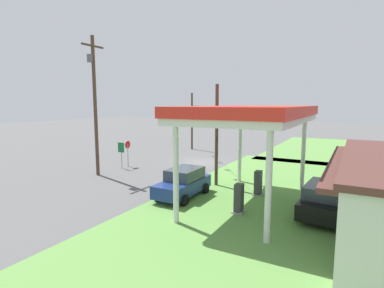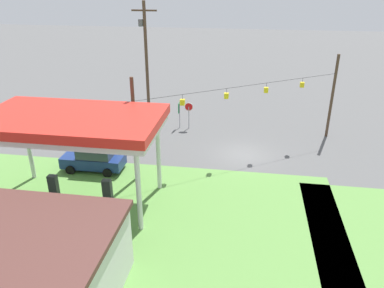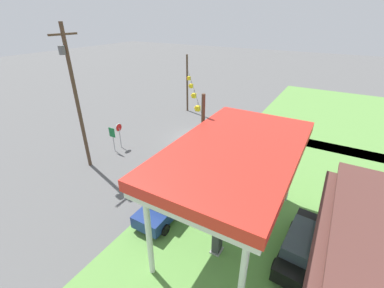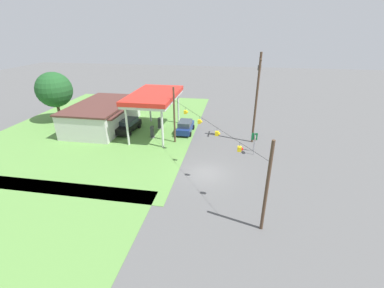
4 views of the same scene
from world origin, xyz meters
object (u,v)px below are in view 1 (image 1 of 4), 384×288
Objects in this scene: stop_sign_roadside at (128,148)px; utility_pole_main at (95,99)px; car_at_pumps_rear at (324,199)px; car_at_pumps_front at (183,183)px; fuel_pump_far at (239,199)px; gas_station_canopy at (251,115)px; fuel_pump_near at (258,184)px; route_sign at (121,150)px.

stop_sign_roadside is 0.22× the size of utility_pole_main.
car_at_pumps_front is at bearing 100.10° from car_at_pumps_rear.
car_at_pumps_rear is at bearing -104.91° from stop_sign_roadside.
car_at_pumps_rear is (-0.83, 8.20, -0.02)m from car_at_pumps_front.
utility_pole_main is (-2.70, -13.40, 5.48)m from fuel_pump_far.
car_at_pumps_rear is (-1.88, 4.10, 0.14)m from fuel_pump_far.
stop_sign_roadside is at bearing -120.77° from car_at_pumps_front.
gas_station_canopy is 5.97m from car_at_pumps_rear.
gas_station_canopy is 6.43× the size of fuel_pump_near.
fuel_pump_near is 1.00× the size of fuel_pump_far.
utility_pole_main is at bearing 91.62° from car_at_pumps_rear.
stop_sign_roadside reaches higher than fuel_pump_far.
fuel_pump_near is at bearing 81.36° from route_sign.
utility_pole_main reaches higher than car_at_pumps_rear.
fuel_pump_far is 14.57m from route_sign.
stop_sign_roadside is (-6.54, -13.42, 1.04)m from fuel_pump_far.
car_at_pumps_front is 1.80× the size of stop_sign_roadside.
utility_pole_main is (2.94, 0.00, 4.55)m from route_sign.
route_sign is at bearing -178.96° from stop_sign_roadside.
stop_sign_roadside is at bearing 79.40° from car_at_pumps_rear.
car_at_pumps_front reaches higher than car_at_pumps_rear.
utility_pole_main is (0.90, -13.40, 5.48)m from fuel_pump_near.
gas_station_canopy is 4.22× the size of stop_sign_roadside.
fuel_pump_near is 0.31× the size of car_at_pumps_rear.
gas_station_canopy is 13.47m from utility_pole_main.
fuel_pump_near is 0.66× the size of stop_sign_roadside.
gas_station_canopy is at bearing -109.45° from stop_sign_roadside.
stop_sign_roadside is at bearing -115.97° from fuel_pump_far.
route_sign is (-4.59, -9.30, 0.77)m from car_at_pumps_front.
fuel_pump_near is at bearing -102.37° from stop_sign_roadside.
car_at_pumps_front is 0.86× the size of car_at_pumps_rear.
gas_station_canopy is 4.39× the size of route_sign.
fuel_pump_far is 4.23m from car_at_pumps_front.
utility_pole_main is (-0.82, -17.50, 5.34)m from car_at_pumps_rear.
car_at_pumps_rear is 0.47× the size of utility_pole_main.
utility_pole_main reaches higher than fuel_pump_far.
car_at_pumps_front is 10.84m from utility_pole_main.
stop_sign_roadside is at bearing -102.37° from fuel_pump_near.
fuel_pump_far is at bearing 78.63° from utility_pole_main.
car_at_pumps_rear is 18.31m from utility_pole_main.
utility_pole_main reaches higher than route_sign.
gas_station_canopy reaches higher than fuel_pump_near.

